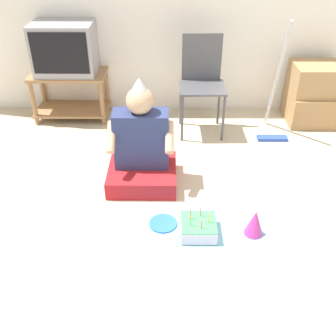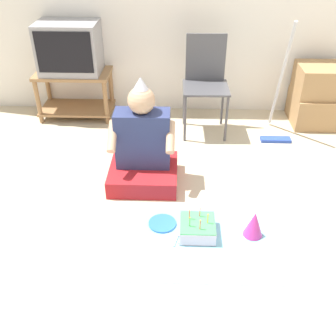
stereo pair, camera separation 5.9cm
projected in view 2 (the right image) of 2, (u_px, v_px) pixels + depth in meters
ground_plane at (253, 261)px, 2.45m from camera, size 16.00×16.00×0.00m
tv_stand at (75, 90)px, 4.00m from camera, size 0.74×0.41×0.47m
tv at (69, 48)px, 3.76m from camera, size 0.58×0.40×0.48m
folding_chair at (206, 78)px, 3.63m from camera, size 0.43×0.39×0.90m
cardboard_box_stack at (318, 96)px, 3.88m from camera, size 0.48×0.48×0.59m
dust_mop at (278, 107)px, 3.61m from camera, size 0.28×0.39×1.09m
person_seated at (143, 150)px, 3.03m from camera, size 0.53×0.49×0.86m
party_cloth at (197, 239)px, 2.61m from camera, size 1.14×0.75×0.01m
birthday_cake at (197, 228)px, 2.62m from camera, size 0.24×0.24×0.17m
party_hat_blue at (254, 224)px, 2.59m from camera, size 0.13×0.13×0.19m
paper_plate at (162, 223)px, 2.73m from camera, size 0.19×0.19×0.01m
plastic_spoon_near at (185, 232)px, 2.65m from camera, size 0.07×0.14×0.01m
plastic_spoon_far at (178, 235)px, 2.63m from camera, size 0.05×0.14×0.01m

